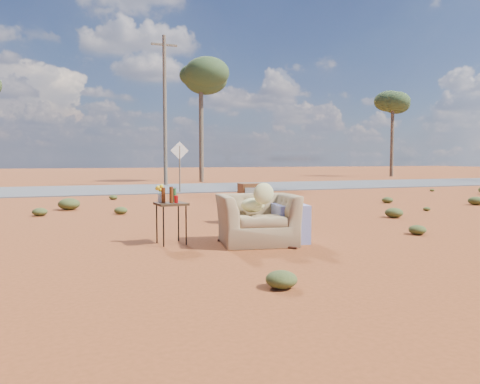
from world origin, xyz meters
name	(u,v)px	position (x,y,z in m)	size (l,w,h in m)	color
ground	(252,241)	(0.00, 0.00, 0.00)	(140.00, 140.00, 0.00)	#92401D
highway	(135,189)	(0.00, 15.00, 0.02)	(140.00, 7.00, 0.04)	#565659
armchair	(263,213)	(0.09, -0.28, 0.53)	(1.65, 1.04, 1.13)	#8F734E
tv_unit	(252,194)	(0.86, 2.13, 0.67)	(0.58, 0.48, 0.90)	black
side_table	(169,201)	(-1.44, 0.21, 0.73)	(0.54, 0.54, 0.99)	#3A2815
rusty_bar	(256,244)	(-0.11, -0.43, 0.02)	(0.04, 0.04, 1.50)	#451E12
road_sign	(180,158)	(1.50, 12.00, 1.50)	(0.78, 0.06, 2.19)	brown
eucalyptus_center	(201,79)	(5.00, 21.00, 6.43)	(3.20, 3.20, 7.60)	brown
eucalyptus_right	(393,104)	(22.00, 24.00, 5.94)	(3.20, 3.20, 7.10)	brown
utility_pole_center	(165,108)	(2.00, 17.50, 4.15)	(1.40, 0.20, 8.00)	brown
scrub_patch	(159,209)	(-0.82, 4.41, 0.14)	(17.49, 8.07, 0.33)	#4C5525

